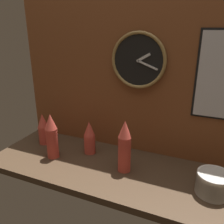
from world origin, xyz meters
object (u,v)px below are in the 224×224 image
Objects in this scene: cup_stack_left at (52,136)px; bowl_stack_far_right at (213,183)px; cup_stack_center_right at (125,146)px; wall_clock at (138,61)px; cup_stack_center_left at (89,137)px; cup_stack_far_left at (43,129)px.

cup_stack_left is 94.29cm from bowl_stack_far_right.
cup_stack_center_right reaches higher than cup_stack_left.
bowl_stack_far_right is 0.50× the size of wall_clock.
cup_stack_far_left is at bearing -178.62° from cup_stack_center_left.
cup_stack_left is 21.82cm from cup_stack_far_left.
bowl_stack_far_right is 76.82cm from wall_clock.
cup_stack_left is 23.62cm from cup_stack_center_left.
cup_stack_far_left and cup_stack_center_left have the same top height.
wall_clock is (45.16, 28.31, 44.96)cm from cup_stack_left.
cup_stack_center_right is 50.45cm from wall_clock.
cup_stack_center_right is at bearing -19.80° from cup_stack_center_left.
cup_stack_left is at bearing -178.50° from bowl_stack_far_right.
cup_stack_center_left reaches higher than bowl_stack_far_right.
cup_stack_center_right is (46.60, 3.83, 0.87)cm from cup_stack_left.
cup_stack_center_right is 29.83cm from cup_stack_center_left.
cup_stack_far_left is 1.00× the size of cup_stack_center_left.
cup_stack_far_left is 111.69cm from bowl_stack_far_right.
cup_stack_center_right is at bearing -86.65° from wall_clock.
wall_clock reaches higher than bowl_stack_far_right.
cup_stack_center_right is (63.80, -9.12, 4.37)cm from cup_stack_far_left.
cup_stack_center_left is 76.07cm from bowl_stack_far_right.
cup_stack_left is at bearing -143.73° from cup_stack_center_left.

